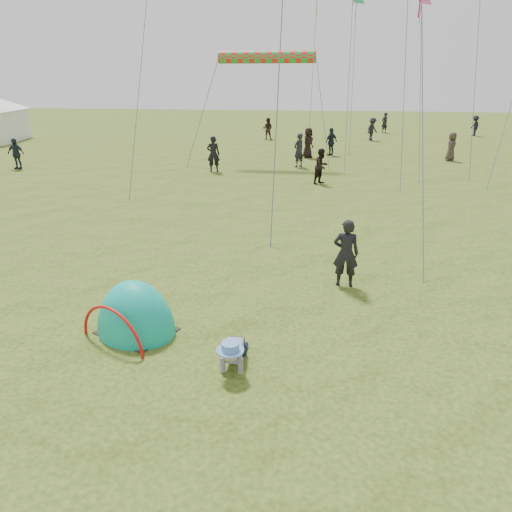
# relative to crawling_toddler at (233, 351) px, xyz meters

# --- Properties ---
(ground) EXTENTS (140.00, 140.00, 0.00)m
(ground) POSITION_rel_crawling_toddler_xyz_m (-0.78, -0.50, -0.30)
(ground) COLOR #254112
(crawling_toddler) EXTENTS (0.57, 0.80, 0.61)m
(crawling_toddler) POSITION_rel_crawling_toddler_xyz_m (0.00, 0.00, 0.00)
(crawling_toddler) COLOR black
(crawling_toddler) RESTS_ON ground
(popup_tent) EXTENTS (1.95, 1.81, 2.02)m
(popup_tent) POSITION_rel_crawling_toddler_xyz_m (-2.01, 0.85, -0.30)
(popup_tent) COLOR #0B8B60
(popup_tent) RESTS_ON ground
(standing_adult) EXTENTS (0.59, 0.40, 1.57)m
(standing_adult) POSITION_rel_crawling_toddler_xyz_m (1.88, 3.53, 0.48)
(standing_adult) COLOR black
(standing_adult) RESTS_ON ground
(crowd_person_0) EXTENTS (0.77, 0.71, 1.76)m
(crowd_person_0) POSITION_rel_crawling_toddler_xyz_m (6.38, 37.31, 0.57)
(crowd_person_0) COLOR black
(crowd_person_0) RESTS_ON ground
(crowd_person_1) EXTENTS (0.95, 0.97, 1.58)m
(crowd_person_1) POSITION_rel_crawling_toddler_xyz_m (1.16, 14.62, 0.49)
(crowd_person_1) COLOR black
(crowd_person_1) RESTS_ON ground
(crowd_person_2) EXTENTS (0.95, 0.43, 1.60)m
(crowd_person_2) POSITION_rel_crawling_toddler_xyz_m (-14.83, 15.97, 0.50)
(crowd_person_2) COLOR #212B37
(crowd_person_2) RESTS_ON ground
(crowd_person_3) EXTENTS (1.21, 1.27, 1.73)m
(crowd_person_3) POSITION_rel_crawling_toddler_xyz_m (4.81, 31.35, 0.56)
(crowd_person_3) COLOR black
(crowd_person_3) RESTS_ON ground
(crowd_person_4) EXTENTS (0.77, 0.93, 1.62)m
(crowd_person_4) POSITION_rel_crawling_toddler_xyz_m (8.52, 22.16, 0.51)
(crowd_person_4) COLOR #3A2D29
(crowd_person_4) RESTS_ON ground
(crowd_person_6) EXTENTS (0.75, 0.77, 1.79)m
(crowd_person_6) POSITION_rel_crawling_toddler_xyz_m (-0.12, 18.79, 0.59)
(crowd_person_6) COLOR black
(crowd_person_6) RESTS_ON ground
(crowd_person_7) EXTENTS (0.86, 0.70, 1.67)m
(crowd_person_7) POSITION_rel_crawling_toddler_xyz_m (-3.33, 30.85, 0.53)
(crowd_person_7) COLOR black
(crowd_person_7) RESTS_ON ground
(crowd_person_8) EXTENTS (0.96, 1.01, 1.68)m
(crowd_person_8) POSITION_rel_crawling_toddler_xyz_m (1.62, 23.16, 0.54)
(crowd_person_8) COLOR black
(crowd_person_8) RESTS_ON ground
(crowd_person_9) EXTENTS (0.79, 1.17, 1.67)m
(crowd_person_9) POSITION_rel_crawling_toddler_xyz_m (13.67, 36.01, 0.53)
(crowd_person_9) COLOR black
(crowd_person_9) RESTS_ON ground
(crowd_person_10) EXTENTS (0.90, 1.03, 1.77)m
(crowd_person_10) POSITION_rel_crawling_toddler_xyz_m (0.23, 22.08, 0.58)
(crowd_person_10) COLOR black
(crowd_person_10) RESTS_ON ground
(crowd_person_12) EXTENTS (0.73, 0.56, 1.79)m
(crowd_person_12) POSITION_rel_crawling_toddler_xyz_m (-4.35, 16.77, 0.59)
(crowd_person_12) COLOR black
(crowd_person_12) RESTS_ON ground
(rainbow_tube_kite) EXTENTS (5.19, 0.64, 0.64)m
(rainbow_tube_kite) POSITION_rel_crawling_toddler_xyz_m (-2.04, 19.88, 5.26)
(rainbow_tube_kite) COLOR red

